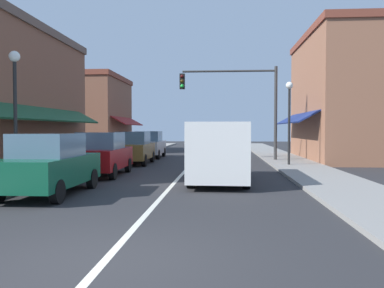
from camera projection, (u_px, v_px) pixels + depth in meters
ground_plane at (193, 162)px, 23.67m from camera, size 80.00×80.00×0.00m
sidewalk_left at (101, 160)px, 24.07m from camera, size 2.60×56.00×0.12m
sidewalk_right at (288, 161)px, 23.26m from camera, size 2.60×56.00×0.12m
lane_center_stripe at (193, 162)px, 23.67m from camera, size 0.14×52.00×0.01m
storefront_right_block at (348, 97)px, 24.82m from camera, size 6.52×10.20×7.78m
storefront_far_left at (88, 114)px, 34.23m from camera, size 7.11×8.20×6.37m
parked_car_nearest_left at (49, 165)px, 11.58m from camera, size 1.80×4.11×1.77m
parked_car_second_left at (102, 154)px, 16.46m from camera, size 1.86×4.14×1.77m
parked_car_third_left at (134, 148)px, 21.92m from camera, size 1.85×4.14×1.77m
parked_car_far_left at (149, 145)px, 26.74m from camera, size 1.81×4.11×1.77m
van_in_lane at (220, 150)px, 14.43m from camera, size 2.07×5.21×2.12m
traffic_signal_mast_arm at (241, 96)px, 23.60m from camera, size 5.70×0.50×5.55m
street_lamp_left_near at (15, 95)px, 13.30m from camera, size 0.36×0.36×4.47m
street_lamp_right_mid at (289, 109)px, 20.27m from camera, size 0.36×0.36×4.28m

